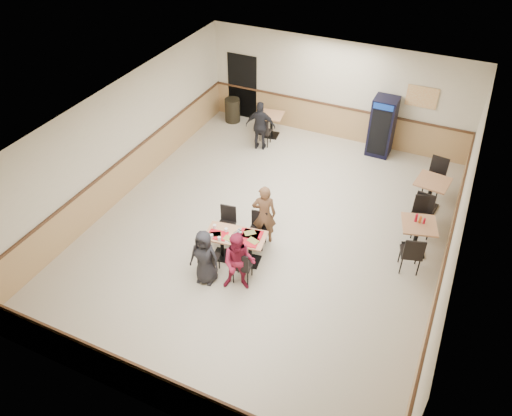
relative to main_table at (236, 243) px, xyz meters
The scene contains 20 objects.
ground 1.31m from the main_table, 78.12° to the left, with size 10.00×10.00×0.00m, color beige.
room_shell 4.26m from the main_table, 61.56° to the left, with size 10.00×10.00×10.00m.
main_table is the anchor object (origin of this frame).
main_chairs 0.05m from the main_table, behind, with size 1.37×1.69×0.89m.
diner_woman_left 0.92m from the main_table, 109.27° to the right, with size 0.64×0.42×1.32m, color black.
diner_woman_right 0.89m from the main_table, 58.99° to the right, with size 0.69×0.54×1.43m, color maroon.
diner_man_opposite 0.95m from the main_table, 70.73° to the left, with size 0.55×0.36×1.52m, color brown.
lone_diner 4.81m from the main_table, 107.94° to the left, with size 0.88×0.37×1.50m, color black.
tabletop_clutter 0.26m from the main_table, 42.23° to the right, with size 1.16×0.71×0.12m.
side_table_near 4.04m from the main_table, 28.53° to the left, with size 0.92×0.92×0.80m.
side_table_near_chair_south 3.78m from the main_table, 20.00° to the left, with size 0.47×0.47×1.01m, color black, non-canonical shape.
side_table_near_chair_north 4.39m from the main_table, 35.89° to the left, with size 0.47×0.47×1.01m, color black, non-canonical shape.
side_table_far 5.13m from the main_table, 46.11° to the left, with size 0.87×0.87×0.82m.
side_table_far_chair_south 4.68m from the main_table, 40.50° to the left, with size 0.48×0.48×1.04m, color black, non-canonical shape.
side_table_far_chair_north 5.62m from the main_table, 50.77° to the left, with size 0.48×0.48×1.04m, color black, non-canonical shape.
condiment_caddy 4.06m from the main_table, 29.37° to the left, with size 0.23×0.06×0.20m.
back_table 5.59m from the main_table, 105.35° to the left, with size 0.77×0.77×0.73m.
back_table_chair_lone 5.04m from the main_table, 107.10° to the left, with size 0.43×0.43×0.92m, color black, non-canonical shape.
pepsi_cooler 6.07m from the main_table, 72.85° to the left, with size 0.67×0.68×1.74m.
trash_bin 6.48m from the main_table, 117.60° to the left, with size 0.49×0.49×0.77m, color black.
Camera 1 is at (3.56, -8.39, 7.83)m, focal length 35.00 mm.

